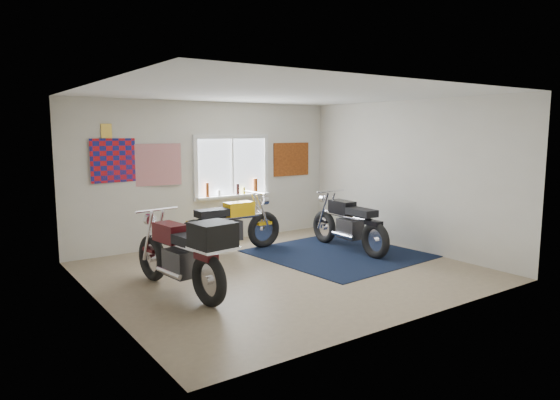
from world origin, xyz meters
TOP-DOWN VIEW (x-y plane):
  - ground at (0.00, 0.00)m, footprint 5.50×5.50m
  - room_shell at (0.00, 0.00)m, footprint 5.50×5.50m
  - navy_rug at (1.41, 0.34)m, footprint 2.70×2.79m
  - window_assembly at (0.50, 2.47)m, footprint 1.66×0.17m
  - oil_bottles at (0.57, 2.40)m, footprint 1.16×0.09m
  - flag_display at (-1.90, 2.48)m, footprint 1.60×0.10m
  - triumph_poster at (1.95, 2.48)m, footprint 0.90×0.03m
  - yellow_triumph at (-0.12, 1.49)m, footprint 2.11×0.63m
  - black_chrome_bike at (1.74, 0.44)m, footprint 0.63×2.05m
  - maroon_tourer at (-1.73, -0.20)m, footprint 0.75×2.13m

SIDE VIEW (x-z plane):
  - ground at x=0.00m, z-range 0.00..0.00m
  - navy_rug at x=1.41m, z-range 0.00..0.01m
  - black_chrome_bike at x=1.74m, z-range -0.07..0.99m
  - yellow_triumph at x=-0.12m, z-range -0.06..1.00m
  - maroon_tourer at x=-1.73m, z-range 0.02..1.10m
  - oil_bottles at x=0.57m, z-range 0.88..1.18m
  - window_assembly at x=0.50m, z-range 0.74..2.00m
  - triumph_poster at x=1.95m, z-range 1.20..1.90m
  - room_shell at x=0.00m, z-range -1.11..4.39m
  - flag_display at x=-1.90m, z-range 1.56..2.73m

